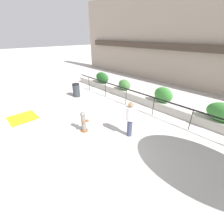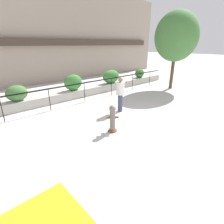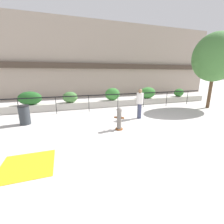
{
  "view_description": "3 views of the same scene",
  "coord_description": "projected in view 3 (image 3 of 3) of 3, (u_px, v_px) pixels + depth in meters",
  "views": [
    {
      "loc": [
        4.11,
        -2.29,
        4.32
      ],
      "look_at": [
        -1.17,
        2.68,
        0.55
      ],
      "focal_mm": 24.0,
      "sensor_mm": 36.0,
      "label": 1
    },
    {
      "loc": [
        -5.59,
        -3.52,
        3.21
      ],
      "look_at": [
        -0.8,
        1.65,
        0.46
      ],
      "focal_mm": 28.0,
      "sensor_mm": 36.0,
      "label": 2
    },
    {
      "loc": [
        -3.81,
        -5.27,
        2.59
      ],
      "look_at": [
        -1.45,
        1.88,
        0.64
      ],
      "focal_mm": 24.0,
      "sensor_mm": 36.0,
      "label": 3
    }
  ],
  "objects": [
    {
      "name": "hedge_bush_4",
      "position": [
        179.0,
        93.0,
        13.91
      ],
      "size": [
        1.01,
        0.6,
        0.72
      ],
      "primitive_type": "ellipsoid",
      "color": "#2D6B28",
      "rests_on": "planter_wall_low"
    },
    {
      "name": "ground_plane",
      "position": [
        156.0,
        133.0,
        6.65
      ],
      "size": [
        120.0,
        120.0,
        0.0
      ],
      "primitive_type": "plane",
      "color": "#BCB7B2"
    },
    {
      "name": "street_tree",
      "position": [
        215.0,
        58.0,
        10.69
      ],
      "size": [
        3.24,
        2.91,
        5.4
      ],
      "color": "brown",
      "rests_on": "ground"
    },
    {
      "name": "fire_hydrant",
      "position": [
        119.0,
        118.0,
        6.99
      ],
      "size": [
        0.49,
        0.49,
        1.08
      ],
      "color": "brown",
      "rests_on": "ground"
    },
    {
      "name": "building_facade",
      "position": [
        96.0,
        60.0,
        16.67
      ],
      "size": [
        30.0,
        1.36,
        8.0
      ],
      "color": "gray",
      "rests_on": "ground"
    },
    {
      "name": "fence_railing_segment",
      "position": [
        118.0,
        96.0,
        10.9
      ],
      "size": [
        15.0,
        0.05,
        1.15
      ],
      "color": "black",
      "rests_on": "ground"
    },
    {
      "name": "hedge_bush_2",
      "position": [
        112.0,
        94.0,
        11.9
      ],
      "size": [
        1.21,
        0.61,
        0.97
      ],
      "primitive_type": "ellipsoid",
      "color": "#387F33",
      "rests_on": "planter_wall_low"
    },
    {
      "name": "pedestrian",
      "position": [
        140.0,
        102.0,
        8.66
      ],
      "size": [
        0.43,
        0.43,
        1.73
      ],
      "color": "#383D56",
      "rests_on": "ground"
    },
    {
      "name": "hedge_bush_0",
      "position": [
        30.0,
        98.0,
        10.12
      ],
      "size": [
        1.5,
        0.66,
        0.91
      ],
      "primitive_type": "ellipsoid",
      "color": "#235B23",
      "rests_on": "planter_wall_low"
    },
    {
      "name": "tactile_warning_pad",
      "position": [
        27.0,
        165.0,
        4.33
      ],
      "size": [
        1.45,
        1.45,
        0.01
      ],
      "primitive_type": "cube",
      "color": "gold",
      "rests_on": "ground"
    },
    {
      "name": "hedge_bush_3",
      "position": [
        148.0,
        93.0,
        12.87
      ],
      "size": [
        1.48,
        0.7,
        0.95
      ],
      "primitive_type": "ellipsoid",
      "color": "#387F33",
      "rests_on": "planter_wall_low"
    },
    {
      "name": "hedge_bush_1",
      "position": [
        70.0,
        97.0,
        10.93
      ],
      "size": [
        1.06,
        0.67,
        0.8
      ],
      "primitive_type": "ellipsoid",
      "color": "#427538",
      "rests_on": "planter_wall_low"
    },
    {
      "name": "planter_wall_low",
      "position": [
        113.0,
        103.0,
        12.1
      ],
      "size": [
        18.0,
        0.7,
        0.5
      ],
      "primitive_type": "cube",
      "color": "#B7B2A8",
      "rests_on": "ground"
    },
    {
      "name": "trash_bin",
      "position": [
        24.0,
        115.0,
        7.74
      ],
      "size": [
        0.55,
        0.55,
        1.01
      ],
      "color": "#2D3338",
      "rests_on": "ground"
    }
  ]
}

